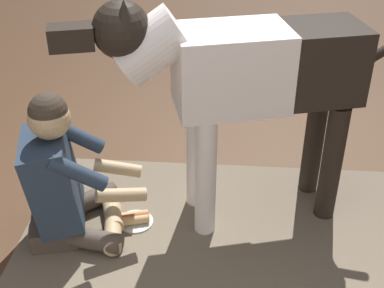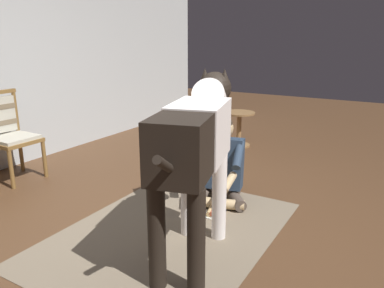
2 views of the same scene
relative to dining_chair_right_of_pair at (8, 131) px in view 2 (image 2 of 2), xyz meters
name	(u,v)px [view 2 (image 2 of 2)]	position (x,y,z in m)	size (l,w,h in m)	color
ground_plane	(180,222)	(0.04, -2.21, -0.54)	(15.23, 15.23, 0.00)	#4F331F
area_rug	(169,232)	(-0.15, -2.23, -0.54)	(2.14, 1.56, 0.01)	#726451
dining_chair_right_of_pair	(8,131)	(0.00, 0.00, 0.00)	(0.46, 0.47, 0.98)	brown
person_sitting_on_floor	(221,166)	(0.66, -2.30, -0.19)	(0.69, 0.58, 0.85)	#4E4239
large_dog	(197,140)	(-0.25, -2.55, 0.31)	(1.68, 0.62, 1.30)	white
hot_dog_on_plate	(213,212)	(0.31, -2.39, -0.52)	(0.20, 0.20, 0.06)	silver
round_side_table	(239,126)	(2.51, -1.67, -0.24)	(0.45, 0.45, 0.50)	olive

